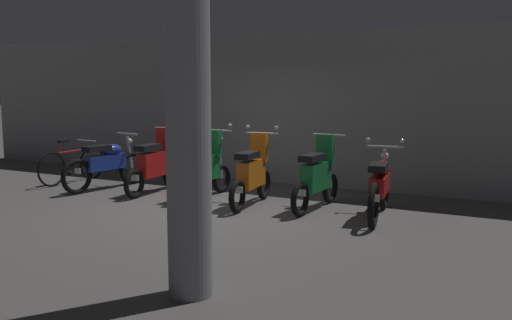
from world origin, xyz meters
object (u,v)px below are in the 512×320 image
Objects in this scene: motorbike_slot_1 at (155,164)px; motorbike_slot_4 at (317,177)px; motorbike_slot_5 at (380,185)px; support_pillar at (188,139)px; motorbike_slot_0 at (106,163)px; bicycle at (73,165)px; motorbike_slot_3 at (252,174)px; motorbike_slot_2 at (204,168)px.

motorbike_slot_1 is 1.00× the size of motorbike_slot_4.
motorbike_slot_4 is 1.05m from motorbike_slot_5.
motorbike_slot_5 is 4.07m from support_pillar.
motorbike_slot_0 is at bearing 139.32° from support_pillar.
bicycle is at bearing 178.62° from motorbike_slot_5.
motorbike_slot_3 is at bearing -3.19° from bicycle.
motorbike_slot_0 is 1.15× the size of motorbike_slot_1.
motorbike_slot_2 is 1.05m from motorbike_slot_3.
motorbike_slot_3 reaches higher than motorbike_slot_1.
motorbike_slot_4 reaches higher than motorbike_slot_5.
bicycle is (-4.21, 0.23, -0.17)m from motorbike_slot_3.
motorbike_slot_4 is (2.09, 0.05, -0.00)m from motorbike_slot_2.
motorbike_slot_2 is 1.00× the size of motorbike_slot_4.
support_pillar is at bearing -49.20° from motorbike_slot_1.
motorbike_slot_0 is 1.15× the size of motorbike_slot_3.
motorbike_slot_1 is 5.28m from support_pillar.
support_pillar reaches higher than motorbike_slot_2.
motorbike_slot_4 is 0.57× the size of support_pillar.
motorbike_slot_0 is at bearing -177.52° from motorbike_slot_4.
motorbike_slot_1 is 1.00× the size of motorbike_slot_2.
motorbike_slot_0 is 2.10m from motorbike_slot_2.
support_pillar is at bearing -59.30° from motorbike_slot_2.
motorbike_slot_4 is at bearing 11.33° from motorbike_slot_3.
motorbike_slot_0 is 1.00× the size of motorbike_slot_5.
motorbike_slot_5 is 1.12× the size of bicycle.
motorbike_slot_1 is at bearing 179.10° from motorbike_slot_5.
support_pillar is at bearing -101.52° from motorbike_slot_5.
motorbike_slot_1 is (1.04, 0.12, 0.03)m from motorbike_slot_0.
motorbike_slot_3 is at bearing 109.02° from support_pillar.
support_pillar is at bearing -36.08° from bicycle.
motorbike_slot_3 reaches higher than motorbike_slot_4.
bicycle is at bearing 178.71° from motorbike_slot_2.
support_pillar reaches higher than motorbike_slot_0.
motorbike_slot_3 is at bearing -177.72° from motorbike_slot_5.
motorbike_slot_3 is 2.09m from motorbike_slot_5.
motorbike_slot_1 is 0.87× the size of motorbike_slot_5.
motorbike_slot_2 is at bearing 171.07° from motorbike_slot_3.
motorbike_slot_2 is at bearing 3.66° from motorbike_slot_0.
motorbike_slot_0 is 3.13m from motorbike_slot_3.
motorbike_slot_1 is 3.14m from motorbike_slot_4.
motorbike_slot_0 is 1.05m from motorbike_slot_1.
motorbike_slot_2 is 1.00× the size of motorbike_slot_3.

